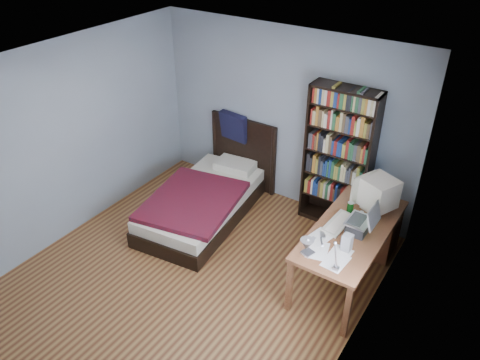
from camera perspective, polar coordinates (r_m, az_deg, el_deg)
The scene contains 14 objects.
room at distance 4.90m, azimuth -6.33°, elevation -1.09°, with size 4.20×4.24×2.50m.
desk at distance 5.89m, azimuth 14.87°, elevation -5.66°, with size 0.75×1.71×0.73m.
crt_monitor at distance 5.54m, azimuth 16.35°, elevation -1.48°, with size 0.50×0.46×0.43m.
laptop at distance 5.22m, azimuth 14.42°, elevation -5.26°, with size 0.31×0.32×0.38m.
desk_lamp at distance 4.22m, azimuth 8.79°, elevation -8.07°, with size 0.24×0.52×0.62m.
keyboard at distance 5.34m, azimuth 11.88°, elevation -5.20°, with size 0.19×0.48×0.03m, color #BFB89F.
speaker at distance 4.97m, azimuth 12.92°, elevation -7.44°, with size 0.10×0.10×0.19m, color gray.
soda_can at distance 5.53m, azimuth 13.28°, elevation -3.28°, with size 0.07×0.07×0.13m, color #07360C.
mouse at distance 5.55m, azimuth 14.50°, elevation -3.98°, with size 0.07×0.12×0.04m, color silver.
phone_silver at distance 5.15m, azimuth 10.02°, elevation -6.63°, with size 0.05×0.11×0.02m, color #B7B8BC.
phone_grey at distance 5.08m, azimuth 8.84°, elevation -7.16°, with size 0.04×0.08×0.02m, color gray.
external_drive at distance 4.90m, azimuth 8.26°, elevation -8.77°, with size 0.11×0.11×0.02m, color gray.
bookshelf at distance 6.12m, azimuth 11.90°, elevation 2.51°, with size 0.87×0.30×1.93m.
bed at distance 6.53m, azimuth -4.06°, elevation -2.18°, with size 1.34×2.18×1.16m.
Camera 1 is at (2.73, -3.11, 3.91)m, focal length 35.00 mm.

